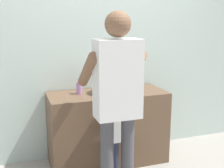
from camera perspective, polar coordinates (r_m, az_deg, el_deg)
name	(u,v)px	position (r m, az deg, el deg)	size (l,w,h in m)	color
back_wall	(99,42)	(3.48, -2.55, 8.10)	(4.40, 0.08, 2.70)	silver
vanity_cabinet	(108,128)	(3.39, -0.84, -8.39)	(1.31, 0.54, 0.82)	brown
sink_basin	(108,88)	(3.23, -0.75, -0.78)	(0.34, 0.34, 0.11)	silver
faucet	(102,82)	(3.42, -1.85, 0.39)	(0.18, 0.14, 0.18)	#B7BABF
toothbrush_cup	(141,86)	(3.35, 5.54, -0.40)	(0.07, 0.07, 0.21)	#4C8EB2
soap_bottle	(79,88)	(3.21, -6.36, -0.75)	(0.06, 0.06, 0.16)	#B27FC6
child_toddler	(120,128)	(2.98, 1.59, -8.44)	(0.28, 0.29, 0.92)	#2D334C
adult_parent	(117,91)	(2.54, 0.97, -1.33)	(0.52, 0.55, 1.69)	#47474C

